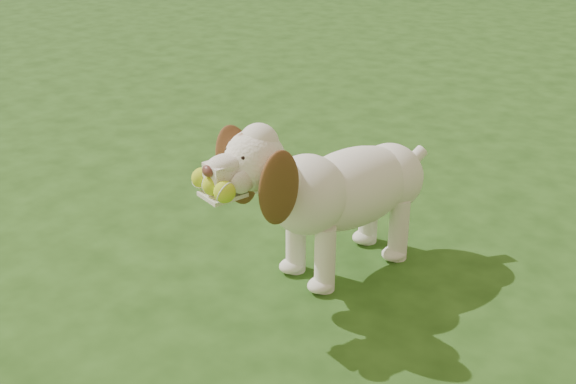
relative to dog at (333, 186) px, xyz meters
The scene contains 2 objects.
ground 0.77m from the dog, 93.19° to the left, with size 80.00×80.00×0.00m, color #1F4012.
dog is the anchor object (origin of this frame).
Camera 1 is at (1.56, -3.03, 1.72)m, focal length 45.00 mm.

